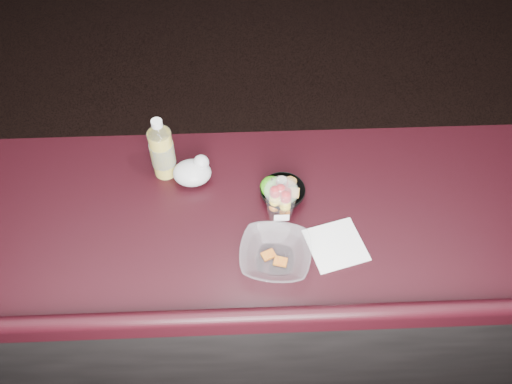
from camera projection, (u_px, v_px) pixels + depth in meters
room_shell at (276, 75)px, 0.95m from camera, size 8.00×8.00×8.00m
counter at (262, 292)px, 2.17m from camera, size 4.06×0.71×1.02m
lemonade_bottle at (162, 152)px, 1.80m from camera, size 0.08×0.08×0.23m
fruit_cup at (281, 199)px, 1.71m from camera, size 0.10×0.10×0.15m
green_apple at (272, 187)px, 1.80m from camera, size 0.07×0.07×0.08m
plastic_bag at (193, 172)px, 1.83m from camera, size 0.12×0.10×0.09m
snack_bowl at (282, 193)px, 1.79m from camera, size 0.16×0.16×0.08m
takeout_bowl at (275, 255)px, 1.65m from camera, size 0.24×0.24×0.05m
paper_napkin at (336, 245)px, 1.70m from camera, size 0.20×0.20×0.00m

